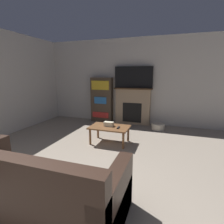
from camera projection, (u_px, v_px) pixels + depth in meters
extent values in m
cube|color=beige|center=(132.00, 82.00, 5.63)|extent=(6.72, 0.06, 2.70)
cube|color=tan|center=(133.00, 107.00, 5.64)|extent=(1.10, 0.22, 1.13)
cube|color=black|center=(132.00, 113.00, 5.57)|extent=(0.61, 0.01, 0.62)
cube|color=#4C331E|center=(133.00, 89.00, 5.50)|extent=(1.20, 0.28, 0.04)
cube|color=black|center=(133.00, 77.00, 5.43)|extent=(1.19, 0.03, 0.66)
cube|color=black|center=(133.00, 77.00, 5.41)|extent=(1.16, 0.01, 0.63)
cube|color=black|center=(37.00, 194.00, 2.07)|extent=(2.09, 0.94, 0.40)
cube|color=black|center=(2.00, 179.00, 1.61)|extent=(2.09, 0.16, 0.49)
cube|color=black|center=(115.00, 203.00, 1.74)|extent=(0.16, 0.94, 0.67)
cube|color=brown|center=(110.00, 127.00, 4.06)|extent=(0.91, 0.58, 0.03)
cylinder|color=brown|center=(90.00, 137.00, 4.01)|extent=(0.05, 0.05, 0.37)
cylinder|color=brown|center=(123.00, 141.00, 3.77)|extent=(0.05, 0.05, 0.37)
cylinder|color=brown|center=(98.00, 131.00, 4.44)|extent=(0.05, 0.05, 0.37)
cylinder|color=brown|center=(128.00, 134.00, 4.19)|extent=(0.05, 0.05, 0.37)
cube|color=beige|center=(109.00, 124.00, 4.09)|extent=(0.22, 0.12, 0.10)
cube|color=black|center=(118.00, 128.00, 3.94)|extent=(0.04, 0.15, 0.02)
cube|color=#4C3D2D|center=(102.00, 100.00, 5.92)|extent=(0.72, 0.26, 1.49)
cube|color=red|center=(100.00, 115.00, 5.89)|extent=(0.57, 0.03, 0.19)
cube|color=#2D70B7|center=(100.00, 100.00, 5.78)|extent=(0.42, 0.03, 0.22)
cube|color=gold|center=(100.00, 85.00, 5.68)|extent=(0.60, 0.03, 0.29)
cylinder|color=#BCB29E|center=(158.00, 127.00, 5.11)|extent=(0.38, 0.38, 0.18)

